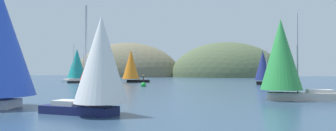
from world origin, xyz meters
TOP-DOWN VIEW (x-y plane):
  - ground_plane at (0.00, 0.00)m, footprint 360.00×360.00m
  - headland_left at (-55.00, 135.00)m, footprint 68.36×44.00m
  - headland_center at (5.00, 135.00)m, footprint 62.60×44.00m
  - sailboat_red_spinnaker at (-25.43, 42.15)m, footprint 8.56×6.33m
  - sailboat_orange_sail at (-15.65, 48.16)m, footprint 8.17×6.20m
  - sailboat_navy_sail at (19.27, 43.25)m, footprint 6.43×7.31m
  - sailboat_white_mainsail at (5.00, -7.24)m, footprint 6.72×3.94m
  - sailboat_teal_sail at (-35.68, 52.06)m, footprint 6.00×9.65m
  - sailboat_green_sail at (18.83, 7.07)m, footprint 8.34×4.35m
  - channel_buoy at (-5.04, 29.13)m, footprint 1.10×1.10m

SIDE VIEW (x-z plane):
  - ground_plane at x=0.00m, z-range 0.00..0.00m
  - headland_left at x=-55.00m, z-range -20.91..20.91m
  - headland_center at x=5.00m, z-range -19.67..19.67m
  - channel_buoy at x=-5.04m, z-range -0.95..1.69m
  - sailboat_white_mainsail at x=5.00m, z-range -0.23..7.54m
  - sailboat_red_spinnaker at x=-25.43m, z-range 0.05..7.98m
  - sailboat_navy_sail at x=19.27m, z-range -0.06..8.25m
  - sailboat_green_sail at x=18.83m, z-range -0.10..9.11m
  - sailboat_orange_sail at x=-15.65m, z-range 0.23..9.60m
  - sailboat_teal_sail at x=-35.68m, z-range -0.37..11.17m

